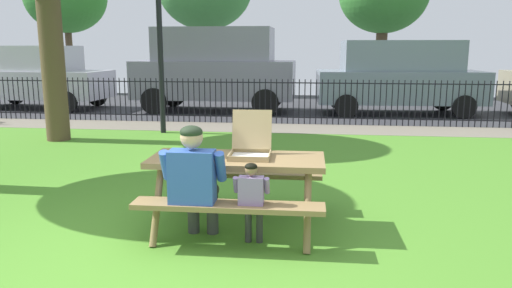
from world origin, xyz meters
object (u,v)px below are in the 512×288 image
at_px(picnic_table_foreground, 237,173).
at_px(parked_car_center, 215,67).
at_px(parked_car_right, 399,76).
at_px(adult_at_table, 195,180).
at_px(child_at_table, 252,197).
at_px(parked_car_left, 36,76).
at_px(pizza_box_open, 251,146).
at_px(lamp_post_walkway, 159,26).

bearing_deg(picnic_table_foreground, parked_car_center, 102.96).
xyz_separation_m(parked_car_center, parked_car_right, (5.33, 0.00, -0.21)).
distance_m(adult_at_table, child_at_table, 0.57).
height_order(parked_car_left, parked_car_right, parked_car_right).
xyz_separation_m(pizza_box_open, adult_at_table, (-0.46, -0.59, -0.22)).
bearing_deg(lamp_post_walkway, parked_car_left, 143.82).
xyz_separation_m(lamp_post_walkway, parked_car_left, (-5.28, 3.86, -1.34)).
relative_size(picnic_table_foreground, parked_car_left, 0.41).
bearing_deg(picnic_table_foreground, lamp_post_walkway, 114.77).
bearing_deg(parked_car_center, adult_at_table, -79.46).
distance_m(picnic_table_foreground, child_at_table, 0.58).
bearing_deg(parked_car_center, child_at_table, -76.48).
xyz_separation_m(adult_at_table, child_at_table, (0.55, -0.02, -0.14)).
bearing_deg(picnic_table_foreground, parked_car_left, 129.70).
relative_size(picnic_table_foreground, child_at_table, 2.13).
bearing_deg(parked_car_center, pizza_box_open, -76.17).
bearing_deg(lamp_post_walkway, picnic_table_foreground, -65.23).
xyz_separation_m(adult_at_table, parked_car_left, (-7.56, 10.00, 0.35)).
xyz_separation_m(picnic_table_foreground, parked_car_right, (3.15, 9.50, 0.50)).
bearing_deg(picnic_table_foreground, adult_at_table, -122.68).
bearing_deg(lamp_post_walkway, adult_at_table, -69.67).
bearing_deg(adult_at_table, parked_car_center, 100.54).
relative_size(pizza_box_open, parked_car_center, 0.11).
bearing_deg(child_at_table, picnic_table_foreground, 113.20).
relative_size(lamp_post_walkway, parked_car_right, 0.81).
distance_m(adult_at_table, parked_car_left, 12.54).
relative_size(pizza_box_open, parked_car_right, 0.11).
distance_m(child_at_table, parked_car_right, 10.45).
height_order(adult_at_table, parked_car_right, parked_car_right).
height_order(picnic_table_foreground, adult_at_table, adult_at_table).
xyz_separation_m(lamp_post_walkway, parked_car_center, (0.41, 3.86, -1.04)).
relative_size(adult_at_table, lamp_post_walkway, 0.31).
relative_size(picnic_table_foreground, adult_at_table, 1.53).
bearing_deg(pizza_box_open, picnic_table_foreground, -148.86).
height_order(adult_at_table, lamp_post_walkway, lamp_post_walkway).
bearing_deg(parked_car_right, pizza_box_open, -107.77).
bearing_deg(lamp_post_walkway, child_at_table, -65.36).
xyz_separation_m(picnic_table_foreground, adult_at_table, (-0.32, -0.51, 0.06)).
relative_size(picnic_table_foreground, lamp_post_walkway, 0.48).
bearing_deg(picnic_table_foreground, pizza_box_open, 31.14).
distance_m(lamp_post_walkway, parked_car_center, 4.02).
distance_m(lamp_post_walkway, parked_car_left, 6.68).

